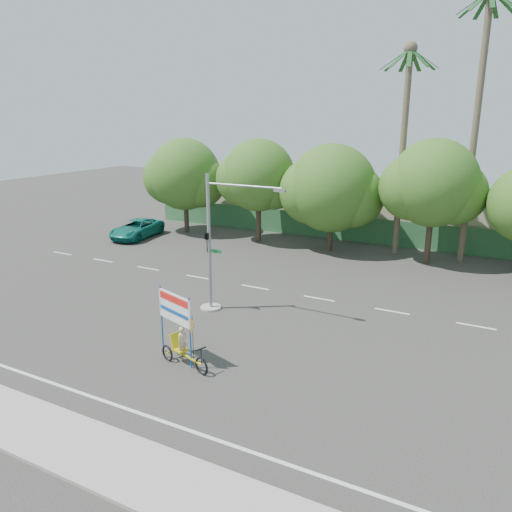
% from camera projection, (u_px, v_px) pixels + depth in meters
% --- Properties ---
extents(ground, '(120.00, 120.00, 0.00)m').
position_uv_depth(ground, '(209.00, 349.00, 21.58)').
color(ground, '#33302D').
rests_on(ground, ground).
extents(sidewalk_near, '(50.00, 2.40, 0.12)m').
position_uv_depth(sidewalk_near, '(75.00, 445.00, 15.19)').
color(sidewalk_near, gray).
rests_on(sidewalk_near, ground).
extents(fence, '(38.00, 0.08, 2.00)m').
position_uv_depth(fence, '(357.00, 229.00, 39.60)').
color(fence, '#336B3D').
rests_on(fence, ground).
extents(building_left, '(12.00, 8.00, 4.00)m').
position_uv_depth(building_left, '(269.00, 199.00, 47.65)').
color(building_left, '#BFB398').
rests_on(building_left, ground).
extents(building_right, '(14.00, 8.00, 3.60)m').
position_uv_depth(building_right, '(472.00, 219.00, 39.61)').
color(building_right, '#BFB398').
rests_on(building_right, ground).
extents(tree_far_left, '(7.14, 6.00, 7.96)m').
position_uv_depth(tree_far_left, '(184.00, 177.00, 41.92)').
color(tree_far_left, '#473828').
rests_on(tree_far_left, ground).
extents(tree_left, '(6.66, 5.60, 8.07)m').
position_uv_depth(tree_left, '(258.00, 178.00, 38.69)').
color(tree_left, '#473828').
rests_on(tree_left, ground).
extents(tree_center, '(7.62, 6.40, 7.85)m').
position_uv_depth(tree_center, '(331.00, 191.00, 36.15)').
color(tree_center, '#473828').
rests_on(tree_center, ground).
extents(tree_right, '(6.90, 5.80, 8.36)m').
position_uv_depth(tree_right, '(433.00, 186.00, 32.79)').
color(tree_right, '#473828').
rests_on(tree_right, ground).
extents(palm_tall, '(3.73, 3.79, 17.45)m').
position_uv_depth(palm_tall, '(478.00, 103.00, 31.72)').
color(palm_tall, '#70604C').
rests_on(palm_tall, ground).
extents(palm_short, '(3.73, 3.79, 14.45)m').
position_uv_depth(palm_short, '(404.00, 129.00, 34.18)').
color(palm_short, '#70604C').
rests_on(palm_short, ground).
extents(traffic_signal, '(4.72, 1.10, 7.00)m').
position_uv_depth(traffic_signal, '(214.00, 256.00, 25.17)').
color(traffic_signal, gray).
rests_on(traffic_signal, ground).
extents(trike_billboard, '(2.95, 1.28, 3.03)m').
position_uv_depth(trike_billboard, '(180.00, 334.00, 20.11)').
color(trike_billboard, black).
rests_on(trike_billboard, ground).
extents(pickup_truck, '(3.14, 5.65, 1.49)m').
position_uv_depth(pickup_truck, '(137.00, 229.00, 41.02)').
color(pickup_truck, '#107365').
rests_on(pickup_truck, ground).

